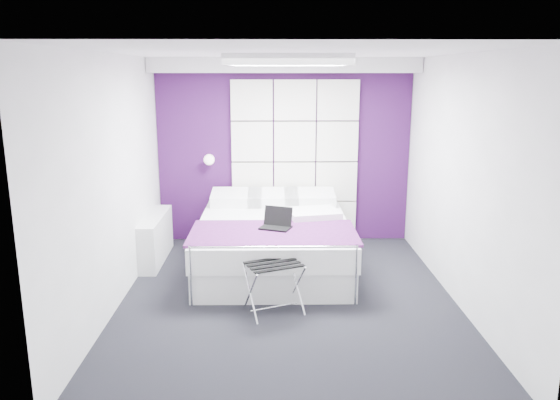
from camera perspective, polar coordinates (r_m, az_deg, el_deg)
name	(u,v)px	position (r m, az deg, el deg)	size (l,w,h in m)	color
floor	(288,299)	(6.03, 0.85, -10.34)	(4.40, 4.40, 0.00)	black
ceiling	(289,52)	(5.53, 0.95, 15.17)	(4.40, 4.40, 0.00)	white
wall_back	(284,152)	(7.81, 0.42, 5.05)	(3.60, 3.60, 0.00)	silver
wall_left	(114,183)	(5.87, -16.96, 1.72)	(4.40, 4.40, 0.00)	silver
wall_right	(462,182)	(5.97, 18.44, 1.81)	(4.40, 4.40, 0.00)	silver
accent_wall	(284,152)	(7.80, 0.42, 5.04)	(3.58, 0.02, 2.58)	#360F42
soffit	(285,65)	(7.48, 0.48, 13.91)	(3.58, 0.50, 0.20)	silver
headboard	(295,162)	(7.77, 1.53, 4.04)	(1.80, 0.08, 2.30)	white
skylight	(287,59)	(6.13, 0.77, 14.52)	(1.36, 0.86, 0.12)	white
wall_lamp	(209,159)	(7.73, -7.39, 4.26)	(0.15, 0.15, 0.15)	white
radiator	(156,238)	(7.31, -12.84, -3.91)	(0.22, 1.20, 0.60)	silver
bed	(273,242)	(6.85, -0.71, -4.38)	(1.89, 2.29, 0.80)	silver
nightstand	(224,210)	(7.82, -5.89, -1.09)	(0.40, 0.31, 0.04)	silver
luggage_rack	(274,288)	(5.63, -0.64, -9.18)	(0.54, 0.39, 0.53)	silver
laptop	(275,223)	(6.34, -0.48, -2.38)	(0.34, 0.24, 0.24)	black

